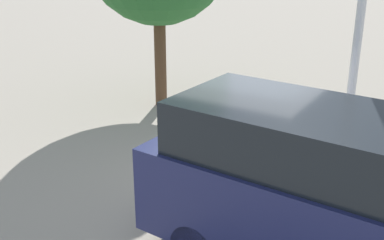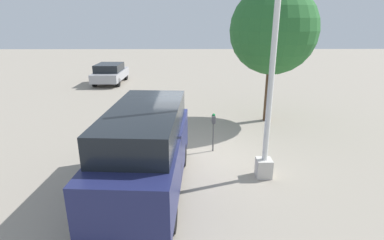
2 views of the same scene
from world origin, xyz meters
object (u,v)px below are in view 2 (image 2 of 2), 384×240
(parking_meter_near, at_px, (213,124))
(parked_van, at_px, (145,148))
(lamp_post, at_px, (269,108))
(street_tree, at_px, (273,30))
(car_distant, at_px, (110,73))

(parking_meter_near, relative_size, parked_van, 0.27)
(parking_meter_near, distance_m, parked_van, 3.23)
(lamp_post, relative_size, street_tree, 1.10)
(parked_van, bearing_deg, parking_meter_near, 145.77)
(car_distant, height_order, street_tree, street_tree)
(parked_van, height_order, street_tree, street_tree)
(street_tree, bearing_deg, parking_meter_near, -38.60)
(street_tree, bearing_deg, lamp_post, -14.64)
(parking_meter_near, height_order, parked_van, parked_van)
(lamp_post, distance_m, street_tree, 5.72)
(street_tree, bearing_deg, parked_van, -38.12)
(parked_van, bearing_deg, lamp_post, 105.74)
(parking_meter_near, height_order, car_distant, car_distant)
(lamp_post, xyz_separation_m, street_tree, (-5.23, 1.36, 1.88))
(parked_van, distance_m, car_distant, 15.29)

